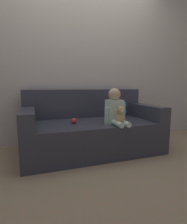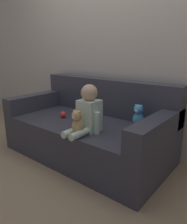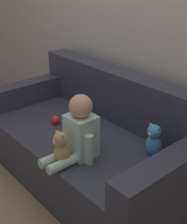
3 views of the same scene
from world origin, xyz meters
The scene contains 7 objects.
ground_plane centered at (0.00, 0.00, 0.00)m, with size 12.00×12.00×0.00m, color #9E8460.
wall_back centered at (0.00, 0.54, 1.30)m, with size 8.00×0.05×2.60m.
couch centered at (0.00, 0.06, 0.29)m, with size 1.75×0.90×0.81m.
person_baby centered at (0.22, -0.23, 0.58)m, with size 0.27×0.38×0.43m.
teddy_bear_brown centered at (0.22, -0.37, 0.51)m, with size 0.14×0.11×0.23m.
plush_toy_side centered at (0.53, 0.15, 0.52)m, with size 0.11×0.11×0.23m.
toy_ball centered at (-0.27, -0.08, 0.44)m, with size 0.07×0.07×0.07m.
Camera 2 is at (1.45, -1.67, 1.13)m, focal length 35.00 mm.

